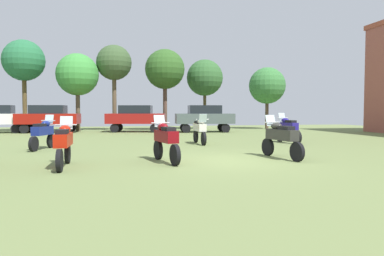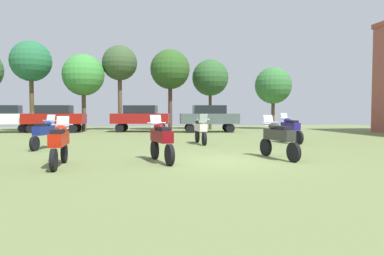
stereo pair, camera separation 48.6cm
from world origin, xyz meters
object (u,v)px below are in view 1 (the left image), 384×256
Objects in this scene: motorcycle_6 at (166,139)px; tree_4 at (205,78)px; car_2 at (136,116)px; tree_5 at (165,70)px; tree_3 at (77,75)px; tree_1 at (24,61)px; motorcycle_7 at (43,133)px; tree_2 at (267,86)px; car_3 at (204,116)px; car_1 at (49,117)px; motorcycle_5 at (200,129)px; motorcycle_1 at (288,128)px; tree_7 at (114,63)px; motorcycle_4 at (281,137)px; motorcycle_10 at (64,142)px.

motorcycle_6 is 0.36× the size of tree_4.
tree_5 reaches higher than car_2.
tree_5 is at bearing -0.12° from tree_3.
tree_1 reaches higher than motorcycle_6.
tree_2 is at bearing 56.80° from motorcycle_7.
car_3 is 5.33m from tree_5.
tree_1 is 10.63m from tree_5.
motorcycle_6 is 18.25m from tree_5.
tree_5 is (8.69, 1.15, 3.73)m from car_1.
tree_2 is (8.85, 12.48, 3.05)m from motorcycle_5.
car_1 is (-13.35, 11.03, 0.44)m from motorcycle_1.
motorcycle_7 is at bearing -139.14° from tree_2.
tree_1 is at bearing 178.99° from tree_5.
tree_1 reaches higher than tree_3.
motorcycle_6 is 17.72m from car_1.
motorcycle_6 reaches higher than motorcycle_7.
motorcycle_5 is 0.32× the size of tree_7.
motorcycle_4 is at bearing -72.36° from tree_7.
tree_2 reaches higher than motorcycle_10.
tree_2 is (19.66, 0.40, -1.56)m from tree_1.
car_3 is at bearing -93.70° from car_1.
tree_4 is (3.34, 12.86, 3.67)m from motorcycle_5.
tree_3 is (-4.56, 17.64, 3.63)m from motorcycle_6.
motorcycle_7 is at bearing -101.26° from tree_7.
tree_1 is at bearing 59.54° from car_1.
car_3 is at bearing -152.39° from tree_2.
motorcycle_1 is 0.98× the size of motorcycle_5.
tree_1 reaches higher than car_3.
motorcycle_6 is 3.00m from motorcycle_10.
car_1 is 9.53m from tree_5.
motorcycle_1 is 13.70m from tree_4.
motorcycle_7 is 0.30× the size of tree_7.
tree_7 is (1.16, 18.62, 4.65)m from motorcycle_10.
motorcycle_7 is at bearing 170.97° from car_2.
car_1 is at bearing -34.90° from tree_1.
car_3 is 14.18m from tree_1.
motorcycle_1 is at bearing -69.10° from tree_5.
car_3 is (4.81, 14.86, 0.45)m from motorcycle_6.
motorcycle_1 is 0.40× the size of tree_2.
tree_1 is at bearing -178.83° from tree_2.
tree_2 reaches higher than motorcycle_4.
tree_2 is (14.21, 18.64, 3.06)m from motorcycle_10.
motorcycle_7 is at bearing 7.98° from motorcycle_5.
tree_4 is at bearing 60.08° from motorcycle_6.
motorcycle_4 is 18.92m from tree_4.
motorcycle_5 is at bearing 95.54° from motorcycle_4.
motorcycle_5 is 0.37× the size of tree_4.
motorcycle_6 is (-2.39, -5.74, 0.01)m from motorcycle_5.
motorcycle_1 reaches higher than motorcycle_7.
tree_5 is at bearing -164.68° from tree_4.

